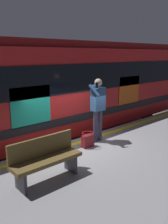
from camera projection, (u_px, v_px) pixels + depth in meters
The scene contains 9 objects.
ground_plane at pixel (70, 174), 7.32m from camera, with size 23.60×23.60×0.00m, color #4C4742.
platform at pixel (120, 184), 5.73m from camera, with size 15.41×4.00×1.12m, color gray.
safety_line at pixel (76, 143), 6.83m from camera, with size 15.11×0.16×0.01m, color yellow.
track_rail_near at pixel (50, 160), 8.14m from camera, with size 20.04×0.08×0.16m, color slate.
track_rail_far at pixel (30, 148), 9.18m from camera, with size 20.04×0.08×0.16m, color slate.
train_carriage at pixel (64, 85), 8.84m from camera, with size 12.42×2.81×3.93m.
passenger at pixel (98, 105), 6.77m from camera, with size 0.57×0.55×1.87m.
handbag at pixel (88, 140), 6.54m from camera, with size 0.36×0.33×0.42m.
bench at pixel (46, 158), 4.77m from camera, with size 1.50×0.44×0.90m.
Camera 1 is at (4.07, 5.25, 3.67)m, focal length 37.48 mm.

